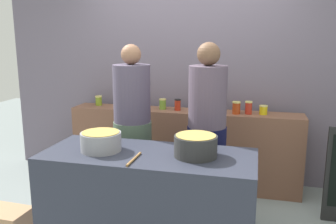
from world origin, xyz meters
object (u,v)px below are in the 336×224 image
preserve_jar_6 (249,108)px  preserve_jar_1 (163,104)px  preserve_jar_7 (263,110)px  wooden_spoon (134,159)px  cooking_pot_center (196,146)px  preserve_jar_0 (99,101)px  cooking_pot_left (101,141)px  bread_crate (6,223)px  cook_in_cap (207,142)px  preserve_jar_2 (178,105)px  preserve_jar_3 (203,106)px  cook_with_tongs (133,137)px  preserve_jar_4 (215,107)px  preserve_jar_5 (236,108)px

preserve_jar_6 → preserve_jar_1: bearing=178.3°
preserve_jar_7 → wooden_spoon: 1.85m
cooking_pot_center → preserve_jar_0: bearing=135.8°
cooking_pot_left → bread_crate: cooking_pot_left is taller
preserve_jar_7 → cook_in_cap: bearing=-124.7°
preserve_jar_2 → wooden_spoon: (0.01, -1.57, -0.13)m
preserve_jar_3 → cook_with_tongs: cook_with_tongs is taller
preserve_jar_3 → preserve_jar_7: bearing=-5.8°
wooden_spoon → bread_crate: wooden_spoon is taller
preserve_jar_4 → preserve_jar_7: size_ratio=1.11×
preserve_jar_3 → cook_with_tongs: (-0.59, -0.78, -0.21)m
preserve_jar_5 → bread_crate: bearing=-142.4°
preserve_jar_1 → wooden_spoon: preserve_jar_1 is taller
preserve_jar_0 → preserve_jar_4: bearing=-0.6°
wooden_spoon → preserve_jar_7: bearing=59.0°
cooking_pot_left → cook_in_cap: size_ratio=0.19×
preserve_jar_0 → preserve_jar_6: bearing=-2.2°
preserve_jar_0 → preserve_jar_2: preserve_jar_2 is taller
preserve_jar_7 → preserve_jar_1: bearing=179.5°
preserve_jar_6 → bread_crate: preserve_jar_6 is taller
wooden_spoon → bread_crate: size_ratio=0.73×
preserve_jar_0 → cook_in_cap: 1.69m
preserve_jar_6 → cooking_pot_center: 1.41m
cook_in_cap → bread_crate: size_ratio=4.18×
cooking_pot_left → cooking_pot_center: size_ratio=0.98×
preserve_jar_5 → cooking_pot_left: bearing=-125.8°
bread_crate → cooking_pot_left: bearing=5.7°
preserve_jar_6 → cook_with_tongs: size_ratio=0.08×
preserve_jar_3 → preserve_jar_5: 0.41m
preserve_jar_4 → wooden_spoon: 1.68m
preserve_jar_6 → preserve_jar_7: size_ratio=1.42×
preserve_jar_0 → preserve_jar_4: (1.46, -0.02, -0.00)m
preserve_jar_4 → cook_with_tongs: cook_with_tongs is taller
cook_in_cap → preserve_jar_3: bearing=101.3°
preserve_jar_4 → cook_with_tongs: size_ratio=0.07×
preserve_jar_5 → wooden_spoon: 1.68m
preserve_jar_3 → preserve_jar_7: 0.69m
cooking_pot_left → cook_with_tongs: (0.01, 0.72, -0.16)m
preserve_jar_5 → cooking_pot_left: (-1.00, -1.38, -0.06)m
cook_with_tongs → preserve_jar_5: bearing=34.0°
preserve_jar_0 → preserve_jar_3: (1.31, 0.02, -0.01)m
preserve_jar_0 → wooden_spoon: 1.94m
cooking_pot_center → bread_crate: size_ratio=0.82×
preserve_jar_3 → wooden_spoon: size_ratio=0.36×
preserve_jar_3 → bread_crate: preserve_jar_3 is taller
wooden_spoon → cook_with_tongs: 0.94m
preserve_jar_0 → preserve_jar_3: size_ratio=1.12×
preserve_jar_4 → cooking_pot_left: bearing=-117.3°
wooden_spoon → cooking_pot_center: bearing=24.9°
preserve_jar_1 → preserve_jar_5: size_ratio=0.89×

